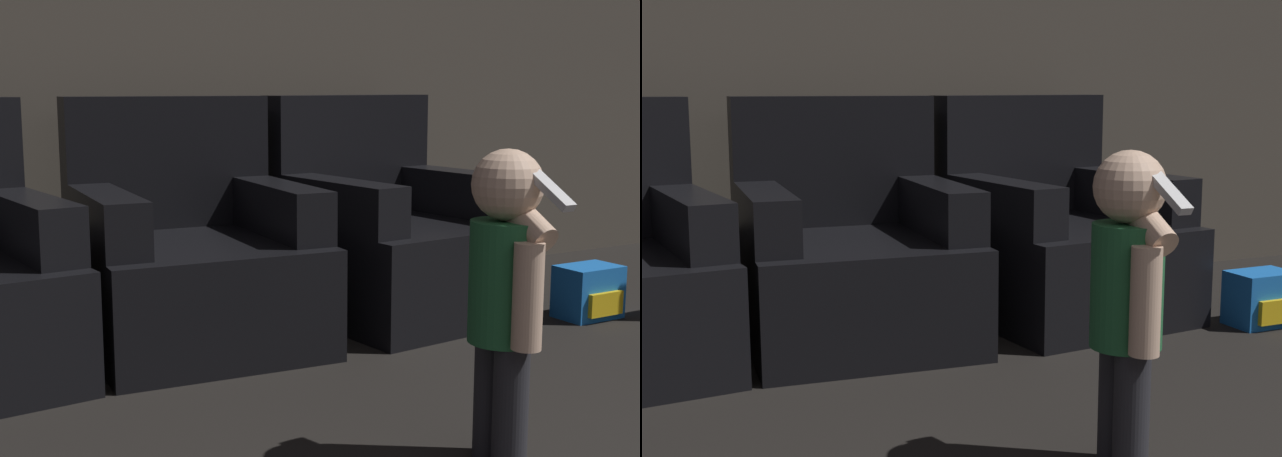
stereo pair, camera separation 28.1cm
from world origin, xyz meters
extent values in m
cube|color=#51493F|center=(0.00, 4.50, 1.30)|extent=(8.40, 0.05, 2.60)
cube|color=black|center=(-0.85, 3.82, 0.51)|extent=(0.22, 0.75, 0.20)
cube|color=black|center=(-0.24, 3.79, 0.21)|extent=(0.91, 0.97, 0.41)
cube|color=black|center=(-0.21, 4.16, 0.68)|extent=(0.84, 0.23, 0.54)
cube|color=black|center=(-0.58, 3.82, 0.51)|extent=(0.22, 0.75, 0.20)
cube|color=black|center=(0.09, 3.76, 0.51)|extent=(0.22, 0.75, 0.20)
cube|color=black|center=(0.70, 3.79, 0.21)|extent=(0.91, 0.98, 0.41)
cube|color=black|center=(0.66, 4.16, 0.68)|extent=(0.85, 0.24, 0.54)
cube|color=black|center=(0.36, 3.76, 0.51)|extent=(0.23, 0.75, 0.20)
cube|color=black|center=(1.03, 3.82, 0.51)|extent=(0.23, 0.75, 0.20)
cylinder|color=#28282D|center=(0.03, 2.41, 0.17)|extent=(0.09, 0.09, 0.33)
cylinder|color=#28282D|center=(0.01, 2.31, 0.17)|extent=(0.09, 0.09, 0.33)
cylinder|color=#236638|center=(0.02, 2.36, 0.49)|extent=(0.18, 0.18, 0.32)
sphere|color=beige|center=(0.02, 2.36, 0.74)|extent=(0.18, 0.18, 0.18)
cylinder|color=beige|center=(0.00, 2.25, 0.48)|extent=(0.07, 0.07, 0.27)
cylinder|color=beige|center=(0.05, 2.36, 0.68)|extent=(0.07, 0.27, 0.20)
cube|color=white|center=(0.05, 2.24, 0.74)|extent=(0.04, 0.16, 0.10)
cube|color=blue|center=(1.37, 3.33, 0.11)|extent=(0.26, 0.18, 0.23)
cube|color=yellow|center=(1.37, 3.22, 0.08)|extent=(0.18, 0.02, 0.10)
camera|label=1|loc=(-1.50, 0.67, 0.99)|focal=50.00mm
camera|label=2|loc=(-1.25, 0.54, 0.99)|focal=50.00mm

